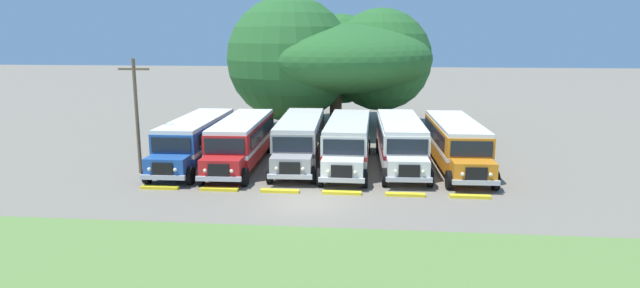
# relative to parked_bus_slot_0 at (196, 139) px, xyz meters

# --- Properties ---
(ground_plane) EXTENTS (220.00, 220.00, 0.00)m
(ground_plane) POSITION_rel_parked_bus_slot_0_xyz_m (7.92, -7.41, -1.58)
(ground_plane) COLOR slate
(parked_bus_slot_0) EXTENTS (2.80, 10.85, 2.82)m
(parked_bus_slot_0) POSITION_rel_parked_bus_slot_0_xyz_m (0.00, 0.00, 0.00)
(parked_bus_slot_0) COLOR #23519E
(parked_bus_slot_0) RESTS_ON ground_plane
(parked_bus_slot_1) EXTENTS (2.95, 10.87, 2.82)m
(parked_bus_slot_1) POSITION_rel_parked_bus_slot_0_xyz_m (2.91, 0.01, 0.00)
(parked_bus_slot_1) COLOR red
(parked_bus_slot_1) RESTS_ON ground_plane
(parked_bus_slot_2) EXTENTS (3.05, 10.89, 2.82)m
(parked_bus_slot_2) POSITION_rel_parked_bus_slot_0_xyz_m (6.47, 0.80, 0.00)
(parked_bus_slot_2) COLOR #9E9993
(parked_bus_slot_2) RESTS_ON ground_plane
(parked_bus_slot_3) EXTENTS (2.75, 10.85, 2.82)m
(parked_bus_slot_3) POSITION_rel_parked_bus_slot_0_xyz_m (9.51, 0.39, 0.00)
(parked_bus_slot_3) COLOR silver
(parked_bus_slot_3) RESTS_ON ground_plane
(parked_bus_slot_4) EXTENTS (3.00, 10.88, 2.82)m
(parked_bus_slot_4) POSITION_rel_parked_bus_slot_0_xyz_m (12.73, 0.82, 0.00)
(parked_bus_slot_4) COLOR silver
(parked_bus_slot_4) RESTS_ON ground_plane
(parked_bus_slot_5) EXTENTS (3.02, 10.88, 2.82)m
(parked_bus_slot_5) POSITION_rel_parked_bus_slot_0_xyz_m (16.07, 0.60, 0.00)
(parked_bus_slot_5) COLOR orange
(parked_bus_slot_5) RESTS_ON ground_plane
(curb_wheelstop_0) EXTENTS (2.00, 0.36, 0.15)m
(curb_wheelstop_0) POSITION_rel_parked_bus_slot_0_xyz_m (-0.08, -5.82, -1.51)
(curb_wheelstop_0) COLOR yellow
(curb_wheelstop_0) RESTS_ON ground_plane
(curb_wheelstop_1) EXTENTS (2.00, 0.36, 0.15)m
(curb_wheelstop_1) POSITION_rel_parked_bus_slot_0_xyz_m (3.12, -5.82, -1.51)
(curb_wheelstop_1) COLOR yellow
(curb_wheelstop_1) RESTS_ON ground_plane
(curb_wheelstop_2) EXTENTS (2.00, 0.36, 0.15)m
(curb_wheelstop_2) POSITION_rel_parked_bus_slot_0_xyz_m (6.32, -5.82, -1.51)
(curb_wheelstop_2) COLOR yellow
(curb_wheelstop_2) RESTS_ON ground_plane
(curb_wheelstop_3) EXTENTS (2.00, 0.36, 0.15)m
(curb_wheelstop_3) POSITION_rel_parked_bus_slot_0_xyz_m (9.51, -5.82, -1.51)
(curb_wheelstop_3) COLOR yellow
(curb_wheelstop_3) RESTS_ON ground_plane
(curb_wheelstop_4) EXTENTS (2.00, 0.36, 0.15)m
(curb_wheelstop_4) POSITION_rel_parked_bus_slot_0_xyz_m (12.71, -5.82, -1.51)
(curb_wheelstop_4) COLOR yellow
(curb_wheelstop_4) RESTS_ON ground_plane
(curb_wheelstop_5) EXTENTS (2.00, 0.36, 0.15)m
(curb_wheelstop_5) POSITION_rel_parked_bus_slot_0_xyz_m (15.91, -5.82, -1.51)
(curb_wheelstop_5) COLOR yellow
(curb_wheelstop_5) RESTS_ON ground_plane
(broad_shade_tree) EXTENTS (16.92, 16.81, 11.09)m
(broad_shade_tree) POSITION_rel_parked_bus_slot_0_xyz_m (7.44, 13.93, 4.34)
(broad_shade_tree) COLOR brown
(broad_shade_tree) RESTS_ON ground_plane
(utility_pole) EXTENTS (1.80, 0.20, 6.66)m
(utility_pole) POSITION_rel_parked_bus_slot_0_xyz_m (-2.51, -2.71, 1.99)
(utility_pole) COLOR brown
(utility_pole) RESTS_ON ground_plane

